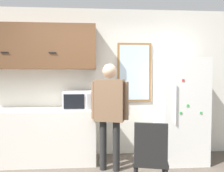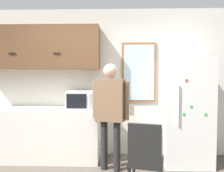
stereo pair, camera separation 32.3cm
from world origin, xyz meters
name	(u,v)px [view 2 (the right image)]	position (x,y,z in m)	size (l,w,h in m)	color
back_wall	(101,82)	(0.00, 1.86, 1.35)	(6.00, 0.06, 2.70)	silver
counter	(37,134)	(-1.10, 1.53, 0.45)	(2.19, 0.59, 0.91)	silver
upper_cabinets	(38,48)	(-1.10, 1.65, 1.97)	(2.19, 0.38, 0.76)	brown
microwave	(81,100)	(-0.32, 1.53, 1.06)	(0.47, 0.43, 0.31)	white
person	(110,106)	(0.20, 1.13, 1.01)	(0.57, 0.34, 1.66)	black
refrigerator	(185,111)	(1.45, 1.46, 0.89)	(0.77, 0.74, 1.78)	white
chair	(145,158)	(0.64, 0.31, 0.52)	(0.50, 0.50, 0.94)	black
window	(139,72)	(0.70, 1.81, 1.54)	(0.63, 0.05, 1.09)	olive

